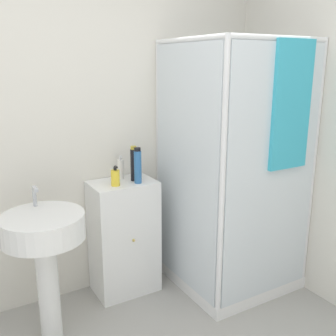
{
  "coord_description": "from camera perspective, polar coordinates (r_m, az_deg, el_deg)",
  "views": [
    {
      "loc": [
        -0.61,
        -0.99,
        1.69
      ],
      "look_at": [
        0.64,
        1.16,
        1.02
      ],
      "focal_mm": 42.0,
      "sensor_mm": 36.0,
      "label": 1
    }
  ],
  "objects": [
    {
      "name": "shampoo_bottle_blue",
      "position": [
        2.77,
        -4.41,
        0.3
      ],
      "size": [
        0.05,
        0.05,
        0.26
      ],
      "color": "#2D66A3",
      "rests_on": "vanity_cabinet"
    },
    {
      "name": "sink",
      "position": [
        2.5,
        -17.51,
        -10.25
      ],
      "size": [
        0.49,
        0.49,
        0.96
      ],
      "color": "white",
      "rests_on": "ground_plane"
    },
    {
      "name": "shampoo_bottle_tall_black",
      "position": [
        2.83,
        -4.98,
        0.6
      ],
      "size": [
        0.05,
        0.05,
        0.25
      ],
      "color": "black",
      "rests_on": "vanity_cabinet"
    },
    {
      "name": "vanity_cabinet",
      "position": [
        2.99,
        -6.4,
        -9.93
      ],
      "size": [
        0.47,
        0.34,
        0.86
      ],
      "color": "white",
      "rests_on": "ground_plane"
    },
    {
      "name": "lotion_bottle_white",
      "position": [
        2.9,
        -6.89,
        -0.15
      ],
      "size": [
        0.05,
        0.05,
        0.17
      ],
      "color": "white",
      "rests_on": "vanity_cabinet"
    },
    {
      "name": "soap_dispenser",
      "position": [
        2.74,
        -7.66,
        -1.38
      ],
      "size": [
        0.06,
        0.06,
        0.14
      ],
      "color": "yellow",
      "rests_on": "vanity_cabinet"
    },
    {
      "name": "shower_enclosure",
      "position": [
        3.05,
        9.21,
        -7.76
      ],
      "size": [
        0.85,
        0.88,
        1.85
      ],
      "color": "white",
      "rests_on": "ground_plane"
    },
    {
      "name": "wall_back",
      "position": [
        2.8,
        -17.19,
        5.29
      ],
      "size": [
        6.4,
        0.06,
        2.5
      ],
      "primitive_type": "cube",
      "color": "silver",
      "rests_on": "ground_plane"
    }
  ]
}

